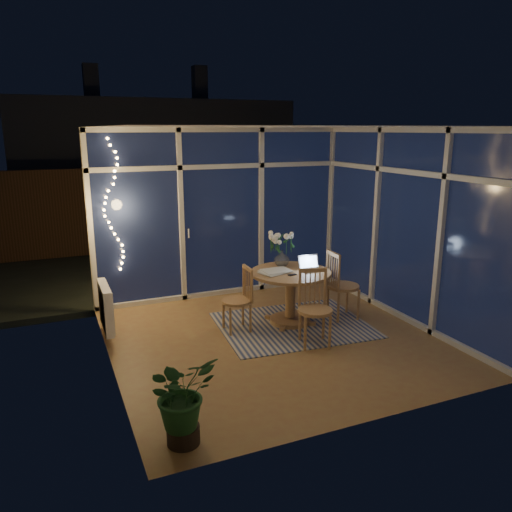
# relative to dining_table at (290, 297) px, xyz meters

# --- Properties ---
(floor) EXTENTS (4.00, 4.00, 0.00)m
(floor) POSITION_rel_dining_table_xyz_m (-0.42, -0.41, -0.37)
(floor) COLOR brown
(floor) RESTS_ON ground
(ceiling) EXTENTS (4.00, 4.00, 0.00)m
(ceiling) POSITION_rel_dining_table_xyz_m (-0.42, -0.41, 2.23)
(ceiling) COLOR white
(ceiling) RESTS_ON wall_back
(wall_back) EXTENTS (4.00, 0.04, 2.60)m
(wall_back) POSITION_rel_dining_table_xyz_m (-0.42, 1.59, 0.93)
(wall_back) COLOR beige
(wall_back) RESTS_ON floor
(wall_front) EXTENTS (4.00, 0.04, 2.60)m
(wall_front) POSITION_rel_dining_table_xyz_m (-0.42, -2.41, 0.93)
(wall_front) COLOR beige
(wall_front) RESTS_ON floor
(wall_left) EXTENTS (0.04, 4.00, 2.60)m
(wall_left) POSITION_rel_dining_table_xyz_m (-2.42, -0.41, 0.93)
(wall_left) COLOR beige
(wall_left) RESTS_ON floor
(wall_right) EXTENTS (0.04, 4.00, 2.60)m
(wall_right) POSITION_rel_dining_table_xyz_m (1.58, -0.41, 0.93)
(wall_right) COLOR beige
(wall_right) RESTS_ON floor
(window_wall_back) EXTENTS (4.00, 0.10, 2.60)m
(window_wall_back) POSITION_rel_dining_table_xyz_m (-0.42, 1.55, 0.93)
(window_wall_back) COLOR silver
(window_wall_back) RESTS_ON floor
(window_wall_right) EXTENTS (0.10, 4.00, 2.60)m
(window_wall_right) POSITION_rel_dining_table_xyz_m (1.54, -0.41, 0.93)
(window_wall_right) COLOR silver
(window_wall_right) RESTS_ON floor
(radiator) EXTENTS (0.10, 0.70, 0.58)m
(radiator) POSITION_rel_dining_table_xyz_m (-2.36, 0.49, 0.03)
(radiator) COLOR white
(radiator) RESTS_ON wall_left
(fairy_lights) EXTENTS (0.24, 0.10, 1.85)m
(fairy_lights) POSITION_rel_dining_table_xyz_m (-2.07, 1.47, 1.16)
(fairy_lights) COLOR #FFBC66
(fairy_lights) RESTS_ON window_wall_back
(garden_patio) EXTENTS (12.00, 6.00, 0.10)m
(garden_patio) POSITION_rel_dining_table_xyz_m (0.08, 4.59, -0.43)
(garden_patio) COLOR black
(garden_patio) RESTS_ON ground
(garden_fence) EXTENTS (11.00, 0.08, 1.80)m
(garden_fence) POSITION_rel_dining_table_xyz_m (-0.42, 5.09, 0.53)
(garden_fence) COLOR #392714
(garden_fence) RESTS_ON ground
(neighbour_roof) EXTENTS (7.00, 3.00, 2.20)m
(neighbour_roof) POSITION_rel_dining_table_xyz_m (-0.12, 8.09, 1.83)
(neighbour_roof) COLOR #31343A
(neighbour_roof) RESTS_ON ground
(garden_shrubs) EXTENTS (0.90, 0.90, 0.90)m
(garden_shrubs) POSITION_rel_dining_table_xyz_m (-1.22, 2.99, 0.08)
(garden_shrubs) COLOR black
(garden_shrubs) RESTS_ON ground
(rug) EXTENTS (2.08, 1.72, 0.01)m
(rug) POSITION_rel_dining_table_xyz_m (0.00, -0.10, -0.36)
(rug) COLOR beige
(rug) RESTS_ON floor
(dining_table) EXTENTS (1.16, 1.16, 0.73)m
(dining_table) POSITION_rel_dining_table_xyz_m (0.00, 0.00, 0.00)
(dining_table) COLOR olive
(dining_table) RESTS_ON floor
(chair_left) EXTENTS (0.41, 0.41, 0.87)m
(chair_left) POSITION_rel_dining_table_xyz_m (-0.77, 0.03, 0.07)
(chair_left) COLOR olive
(chair_left) RESTS_ON floor
(chair_right) EXTENTS (0.48, 0.48, 0.98)m
(chair_right) POSITION_rel_dining_table_xyz_m (0.76, -0.13, 0.12)
(chair_right) COLOR olive
(chair_right) RESTS_ON floor
(chair_front) EXTENTS (0.54, 0.54, 0.95)m
(chair_front) POSITION_rel_dining_table_xyz_m (-0.05, -0.76, 0.11)
(chair_front) COLOR olive
(chair_front) RESTS_ON floor
(laptop) EXTENTS (0.30, 0.26, 0.21)m
(laptop) POSITION_rel_dining_table_xyz_m (0.27, -0.08, 0.47)
(laptop) COLOR silver
(laptop) RESTS_ON dining_table
(flower_vase) EXTENTS (0.22, 0.22, 0.21)m
(flower_vase) POSITION_rel_dining_table_xyz_m (0.01, 0.30, 0.47)
(flower_vase) COLOR silver
(flower_vase) RESTS_ON dining_table
(bowl) EXTENTS (0.16, 0.16, 0.04)m
(bowl) POSITION_rel_dining_table_xyz_m (0.36, 0.03, 0.38)
(bowl) COLOR white
(bowl) RESTS_ON dining_table
(newspapers) EXTENTS (0.41, 0.34, 0.02)m
(newspapers) POSITION_rel_dining_table_xyz_m (-0.20, 0.04, 0.38)
(newspapers) COLOR silver
(newspapers) RESTS_ON dining_table
(phone) EXTENTS (0.12, 0.07, 0.01)m
(phone) POSITION_rel_dining_table_xyz_m (-0.06, -0.16, 0.37)
(phone) COLOR black
(phone) RESTS_ON dining_table
(potted_plant) EXTENTS (0.65, 0.60, 0.76)m
(potted_plant) POSITION_rel_dining_table_xyz_m (-2.05, -2.06, 0.01)
(potted_plant) COLOR #1A4821
(potted_plant) RESTS_ON floor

